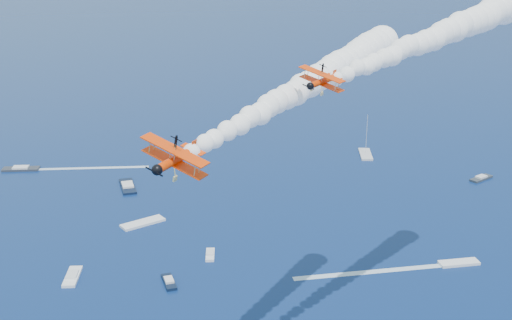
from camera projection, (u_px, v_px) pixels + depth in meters
name	position (u px, v px, depth m)	size (l,w,h in m)	color
biplane_lead	(323.00, 81.00, 98.45)	(6.58, 7.37, 4.44)	#FF3C05
biplane_trail	(176.00, 159.00, 82.27)	(8.11, 9.10, 5.48)	#FF3D05
smoke_trail_lead	(436.00, 36.00, 120.68)	(61.12, 30.37, 11.41)	white
smoke_trail_trail	(307.00, 85.00, 107.79)	(56.05, 39.61, 11.41)	white
spectator_boats	(131.00, 240.00, 187.47)	(221.04, 184.37, 0.70)	#2C313B
boat_wakes	(99.00, 228.00, 195.41)	(110.72, 117.28, 0.04)	white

